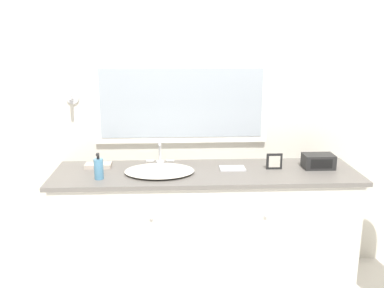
# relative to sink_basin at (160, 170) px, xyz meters

# --- Properties ---
(wall_back) EXTENTS (8.00, 0.18, 2.55)m
(wall_back) POSITION_rel_sink_basin_xyz_m (0.32, 0.34, 0.37)
(wall_back) COLOR silver
(wall_back) RESTS_ON ground_plane
(vanity_counter) EXTENTS (2.15, 0.59, 0.88)m
(vanity_counter) POSITION_rel_sink_basin_xyz_m (0.33, 0.02, -0.46)
(vanity_counter) COLOR beige
(vanity_counter) RESTS_ON ground_plane
(sink_basin) EXTENTS (0.49, 0.41, 0.18)m
(sink_basin) POSITION_rel_sink_basin_xyz_m (0.00, 0.00, 0.00)
(sink_basin) COLOR silver
(sink_basin) RESTS_ON vanity_counter
(soap_bottle) EXTENTS (0.06, 0.06, 0.18)m
(soap_bottle) POSITION_rel_sink_basin_xyz_m (-0.40, -0.11, 0.05)
(soap_bottle) COLOR teal
(soap_bottle) RESTS_ON vanity_counter
(appliance_box) EXTENTS (0.22, 0.14, 0.10)m
(appliance_box) POSITION_rel_sink_basin_xyz_m (1.14, 0.06, 0.03)
(appliance_box) COLOR black
(appliance_box) RESTS_ON vanity_counter
(picture_frame) EXTENTS (0.11, 0.01, 0.12)m
(picture_frame) POSITION_rel_sink_basin_xyz_m (0.82, 0.05, 0.04)
(picture_frame) COLOR black
(picture_frame) RESTS_ON vanity_counter
(hand_towel_near_sink) EXTENTS (0.19, 0.11, 0.03)m
(hand_towel_near_sink) POSITION_rel_sink_basin_xyz_m (-0.45, 0.15, -0.00)
(hand_towel_near_sink) COLOR #B7A899
(hand_towel_near_sink) RESTS_ON vanity_counter
(metal_tray) EXTENTS (0.18, 0.12, 0.01)m
(metal_tray) POSITION_rel_sink_basin_xyz_m (0.52, 0.07, -0.01)
(metal_tray) COLOR silver
(metal_tray) RESTS_ON vanity_counter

